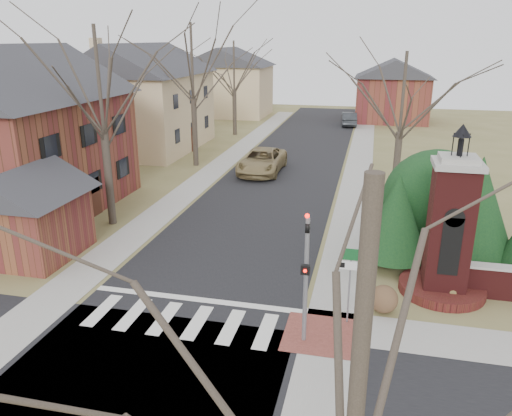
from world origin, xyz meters
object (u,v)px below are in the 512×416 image
(traffic_signal_pole, at_px, (306,268))
(brick_gate_monument, at_px, (448,240))
(sign_post, at_px, (350,271))
(pickup_truck, at_px, (262,161))
(distant_car, at_px, (349,119))

(traffic_signal_pole, distance_m, brick_gate_monument, 6.47)
(sign_post, height_order, pickup_truck, sign_post)
(distant_car, bearing_deg, sign_post, 88.03)
(traffic_signal_pole, distance_m, sign_post, 2.02)
(sign_post, height_order, brick_gate_monument, brick_gate_monument)
(traffic_signal_pole, height_order, distant_car, traffic_signal_pole)
(brick_gate_monument, distance_m, distant_car, 38.70)
(sign_post, relative_size, pickup_truck, 0.45)
(pickup_truck, bearing_deg, traffic_signal_pole, -73.77)
(sign_post, xyz_separation_m, distant_car, (-2.19, 41.27, -1.21))
(traffic_signal_pole, bearing_deg, distant_car, 91.21)
(traffic_signal_pole, bearing_deg, sign_post, 47.57)
(sign_post, xyz_separation_m, brick_gate_monument, (3.41, 3.01, 0.22))
(sign_post, distance_m, pickup_truck, 20.39)
(traffic_signal_pole, bearing_deg, brick_gate_monument, 43.24)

